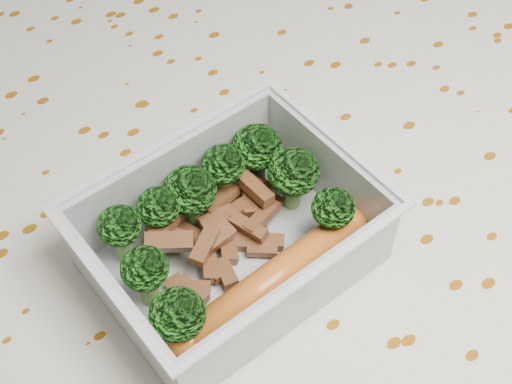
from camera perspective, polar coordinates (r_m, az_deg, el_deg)
dining_table at (r=0.54m, az=-0.40°, el=-7.43°), size 1.40×0.90×0.75m
tablecloth at (r=0.50m, az=-0.43°, el=-4.46°), size 1.46×0.96×0.19m
lunch_container at (r=0.43m, az=-2.02°, el=-4.10°), size 0.17×0.14×0.06m
broccoli_florets at (r=0.42m, az=-3.09°, el=-1.23°), size 0.14×0.10×0.05m
meat_pile at (r=0.44m, az=-2.63°, el=-2.94°), size 0.10×0.07×0.03m
sausage at (r=0.41m, az=1.41°, el=-7.13°), size 0.14×0.03×0.02m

